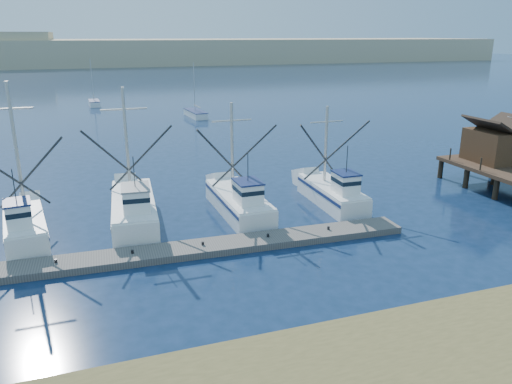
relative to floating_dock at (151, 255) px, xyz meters
The scene contains 6 objects.
ground 10.22m from the floating_dock, 39.89° to the right, with size 500.00×500.00×0.00m, color #0D203A.
floating_dock is the anchor object (origin of this frame).
dune_ridge 203.65m from the floating_dock, 87.79° to the left, with size 360.00×60.00×10.00m, color tan.
trawler_fleet 5.18m from the floating_dock, 86.12° to the left, with size 30.72×9.53×9.52m.
sailboat_near 50.65m from the floating_dock, 74.67° to the left, with size 2.40×6.77×8.10m.
sailboat_far 66.82m from the floating_dock, 90.76° to the left, with size 1.86×5.01×8.10m.
Camera 1 is at (-10.64, -19.79, 12.11)m, focal length 35.00 mm.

